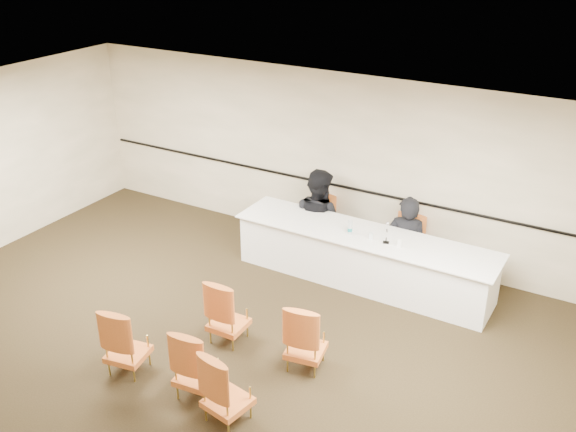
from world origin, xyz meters
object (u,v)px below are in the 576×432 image
object	(u,v)px
drinking_glass	(371,236)
aud_chair_back_mid	(197,362)
panel_table	(363,258)
microphone	(387,235)
panelist_second_chair	(318,224)
water_bottle	(350,226)
panelist_main_chair	(406,246)
aud_chair_back_left	(126,339)
panelist_main	(405,249)
aud_chair_front_right	(306,335)
panelist_second	(318,223)
aud_chair_back_right	(227,386)
coffee_cup	(399,243)
aud_chair_front_mid	(228,310)

from	to	relation	value
drinking_glass	aud_chair_back_mid	xyz separation A→B (m)	(-0.79, -3.27, -0.40)
panel_table	microphone	bearing A→B (deg)	-14.91
panelist_second_chair	water_bottle	distance (m)	1.24
panelist_main_chair	aud_chair_back_left	distance (m)	4.57
panelist_main	drinking_glass	distance (m)	0.89
aud_chair_back_left	aud_chair_back_mid	distance (m)	1.03
panelist_second_chair	aud_chair_front_right	size ratio (longest dim) A/B	1.00
panelist_second	drinking_glass	world-z (taller)	panelist_second
aud_chair_front_right	aud_chair_back_mid	size ratio (longest dim) A/B	1.00
panelist_second	drinking_glass	distance (m)	1.49
drinking_glass	aud_chair_back_right	bearing A→B (deg)	-93.77
water_bottle	drinking_glass	distance (m)	0.36
panel_table	water_bottle	bearing A→B (deg)	-153.46
panelist_main_chair	coffee_cup	xyz separation A→B (m)	(0.14, -0.71, 0.41)
coffee_cup	aud_chair_back_mid	world-z (taller)	coffee_cup
panelist_main_chair	drinking_glass	size ratio (longest dim) A/B	9.50
panelist_second	panelist_main_chair	bearing A→B (deg)	-166.07
panel_table	coffee_cup	bearing A→B (deg)	-10.71
panelist_main_chair	aud_chair_back_right	size ratio (longest dim) A/B	1.00
microphone	aud_chair_back_left	xyz separation A→B (m)	(-2.06, -3.34, -0.49)
coffee_cup	aud_chair_back_right	world-z (taller)	coffee_cup
coffee_cup	aud_chair_back_mid	distance (m)	3.51
coffee_cup	aud_chair_back_mid	xyz separation A→B (m)	(-1.24, -3.26, -0.41)
aud_chair_back_left	aud_chair_back_mid	bearing A→B (deg)	-5.69
aud_chair_front_right	panelist_second	bearing A→B (deg)	105.02
aud_chair_front_mid	aud_chair_back_left	xyz separation A→B (m)	(-0.73, -1.15, 0.00)
panelist_second_chair	coffee_cup	world-z (taller)	coffee_cup
panelist_main	drinking_glass	bearing A→B (deg)	54.98
panelist_second_chair	aud_chair_front_mid	world-z (taller)	same
panel_table	aud_chair_back_left	xyz separation A→B (m)	(-1.66, -3.45, 0.06)
panelist_second	panelist_second_chair	world-z (taller)	panelist_second
panel_table	panelist_main	distance (m)	0.76
aud_chair_back_right	microphone	bearing A→B (deg)	92.48
water_bottle	aud_chair_front_mid	distance (m)	2.38
aud_chair_back_mid	aud_chair_back_left	bearing A→B (deg)	178.32
panelist_second_chair	coffee_cup	bearing A→B (deg)	-22.50
panelist_second_chair	aud_chair_front_right	xyz separation A→B (m)	(1.34, -2.89, 0.00)
panelist_second	coffee_cup	bearing A→B (deg)	171.43
aud_chair_back_mid	aud_chair_front_right	bearing A→B (deg)	45.68
water_bottle	aud_chair_back_left	distance (m)	3.69
coffee_cup	aud_chair_back_right	xyz separation A→B (m)	(-0.68, -3.44, -0.41)
coffee_cup	panel_table	bearing A→B (deg)	168.63
panelist_main_chair	water_bottle	distance (m)	1.07
aud_chair_back_left	panelist_second	bearing A→B (deg)	72.30
panel_table	aud_chair_front_mid	distance (m)	2.49
aud_chair_back_mid	panelist_second	bearing A→B (deg)	90.81
panelist_second	aud_chair_front_mid	world-z (taller)	panelist_second
aud_chair_front_mid	panel_table	bearing A→B (deg)	66.82
aud_chair_back_left	panelist_second_chair	bearing A→B (deg)	72.30
aud_chair_front_right	coffee_cup	bearing A→B (deg)	70.40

